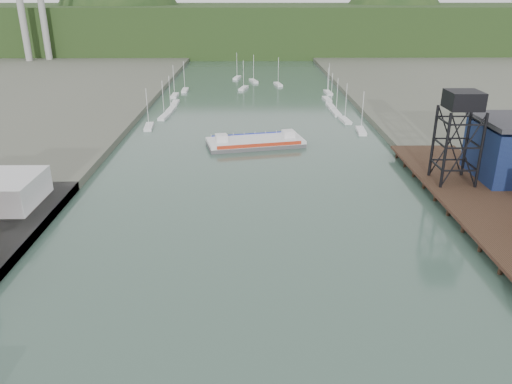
{
  "coord_description": "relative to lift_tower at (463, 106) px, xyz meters",
  "views": [
    {
      "loc": [
        -0.86,
        -24.76,
        33.54
      ],
      "look_at": [
        0.05,
        48.53,
        4.0
      ],
      "focal_mm": 35.0,
      "sensor_mm": 36.0,
      "label": 1
    }
  ],
  "objects": [
    {
      "name": "east_pier",
      "position": [
        2.0,
        -13.0,
        -13.75
      ],
      "size": [
        14.0,
        70.0,
        2.45
      ],
      "color": "black",
      "rests_on": "ground"
    },
    {
      "name": "lift_tower",
      "position": [
        0.0,
        0.0,
        0.0
      ],
      "size": [
        6.5,
        6.5,
        16.0
      ],
      "color": "black",
      "rests_on": "east_pier"
    },
    {
      "name": "marina_sailboats",
      "position": [
        -34.92,
        80.46,
        -15.3
      ],
      "size": [
        57.71,
        92.65,
        0.9
      ],
      "color": "silver",
      "rests_on": "ground"
    },
    {
      "name": "distant_hills",
      "position": [
        -38.98,
        243.35,
        -5.27
      ],
      "size": [
        500.0,
        120.0,
        80.0
      ],
      "color": "black",
      "rests_on": "ground"
    },
    {
      "name": "chain_ferry",
      "position": [
        -34.61,
        29.45,
        -14.73
      ],
      "size": [
        23.56,
        13.43,
        3.19
      ],
      "rotation": [
        0.0,
        0.0,
        0.22
      ],
      "color": "#4A4A4C",
      "rests_on": "ground"
    }
  ]
}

